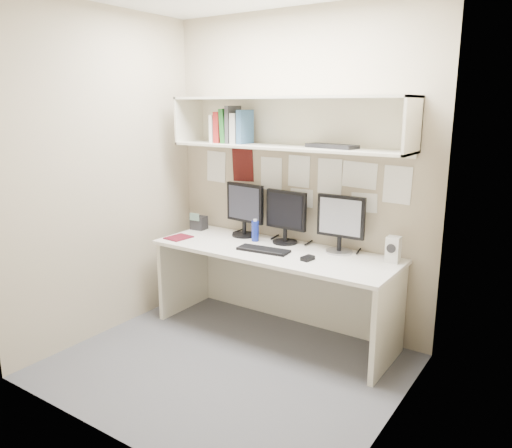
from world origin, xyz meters
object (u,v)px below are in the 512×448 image
Objects in this scene: monitor_right at (341,222)px; keyboard at (263,250)px; monitor_center at (286,214)px; maroon_notebook at (179,237)px; desk at (274,292)px; speaker at (393,249)px; desk_phone at (199,223)px; monitor_left at (245,208)px.

monitor_right is 1.08× the size of keyboard.
monitor_center is 2.12× the size of maroon_notebook.
desk is 9.63× the size of maroon_notebook.
keyboard is 0.99m from speaker.
desk_phone is at bearing 169.60° from desk.
keyboard is at bearing -149.59° from monitor_right.
monitor_left is 1.05× the size of monitor_center.
monitor_center is 0.96m from maroon_notebook.
desk is 4.33× the size of monitor_left.
monitor_left is at bearing 47.62° from maroon_notebook.
monitor_center is 0.49m from monitor_right.
monitor_right is 1.41m from maroon_notebook.
monitor_right is 2.79× the size of desk_phone.
monitor_right reaches higher than monitor_center.
desk is 1.03m from speaker.
desk is at bearing -19.28° from monitor_left.
desk is 0.39m from keyboard.
keyboard is 2.17× the size of speaker.
monitor_right is at bearing 7.08° from monitor_left.
desk_phone reaches higher than maroon_notebook.
monitor_left is 0.63m from maroon_notebook.
speaker is at bearing -3.19° from monitor_right.
keyboard is 0.93m from desk_phone.
desk is at bearing -170.45° from speaker.
monitor_center reaches higher than desk_phone.
monitor_left is 2.41× the size of speaker.
speaker is (0.43, -0.01, -0.15)m from monitor_right.
desk_phone is at bearing -179.25° from monitor_right.
keyboard is at bearing -30.97° from monitor_left.
monitor_left reaches higher than monitor_right.
monitor_center is at bearing 96.74° from desk.
monitor_right is at bearing 3.82° from monitor_center.
monitor_left is 0.42m from monitor_center.
speaker reaches higher than maroon_notebook.
monitor_right is 1.41m from desk_phone.
maroon_notebook is at bearing -168.83° from desk.
monitor_left is 0.53m from desk_phone.
monitor_right is 0.46m from speaker.
monitor_right reaches higher than maroon_notebook.
desk_phone is (-0.93, 0.17, 0.43)m from desk.
desk is 4.80× the size of keyboard.
monitor_center reaches higher than keyboard.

